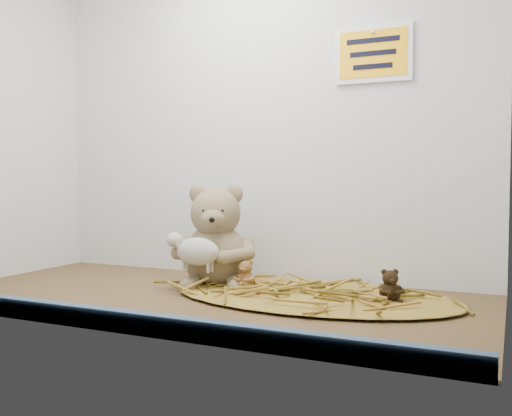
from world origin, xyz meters
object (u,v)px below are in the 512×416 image
at_px(main_teddy, 216,235).
at_px(mini_teddy_tan, 245,272).
at_px(mini_teddy_brown, 390,283).
at_px(toy_lamb, 198,252).

relative_size(main_teddy, mini_teddy_tan, 3.77).
bearing_deg(mini_teddy_brown, toy_lamb, 157.01).
height_order(toy_lamb, mini_teddy_brown, toy_lamb).
distance_m(toy_lamb, mini_teddy_tan, 0.12).
distance_m(main_teddy, toy_lamb, 0.09).
bearing_deg(mini_teddy_brown, mini_teddy_tan, 150.97).
bearing_deg(mini_teddy_tan, main_teddy, 151.88).
bearing_deg(main_teddy, mini_teddy_tan, -45.62).
relative_size(toy_lamb, mini_teddy_tan, 2.14).
xyz_separation_m(main_teddy, toy_lamb, (-0.00, -0.09, -0.03)).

